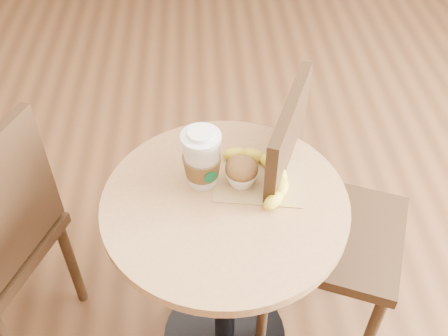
# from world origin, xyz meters

# --- Properties ---
(cafe_table) EXTENTS (0.67, 0.67, 0.75)m
(cafe_table) POSITION_xyz_m (0.11, 0.02, 0.52)
(cafe_table) COLOR black
(cafe_table) RESTS_ON ground
(chair_right) EXTENTS (0.54, 0.54, 0.95)m
(chair_right) POSITION_xyz_m (0.41, 0.14, 0.52)
(chair_right) COLOR #362313
(chair_right) RESTS_ON ground
(kraft_bag) EXTENTS (0.26, 0.21, 0.00)m
(kraft_bag) POSITION_xyz_m (0.21, 0.09, 0.75)
(kraft_bag) COLOR tan
(kraft_bag) RESTS_ON cafe_table
(coffee_cup) EXTENTS (0.11, 0.11, 0.18)m
(coffee_cup) POSITION_xyz_m (0.05, 0.10, 0.83)
(coffee_cup) COLOR silver
(coffee_cup) RESTS_ON cafe_table
(muffin) EXTENTS (0.09, 0.09, 0.08)m
(muffin) POSITION_xyz_m (0.16, 0.08, 0.79)
(muffin) COLOR white
(muffin) RESTS_ON kraft_bag
(banana) EXTENTS (0.27, 0.31, 0.04)m
(banana) POSITION_xyz_m (0.20, 0.09, 0.77)
(banana) COLOR yellow
(banana) RESTS_ON kraft_bag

